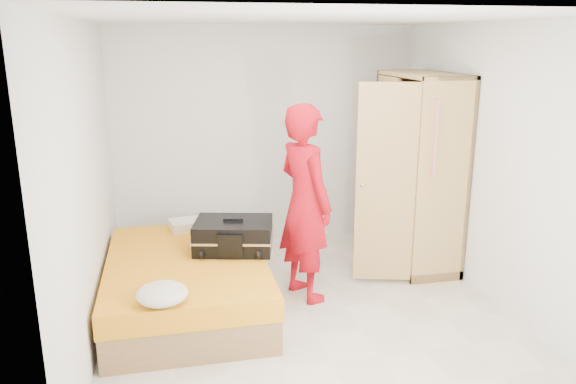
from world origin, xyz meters
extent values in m
plane|color=beige|center=(0.00, 0.00, 0.00)|extent=(4.00, 4.00, 0.00)
plane|color=white|center=(0.00, 0.00, 2.60)|extent=(4.00, 4.00, 0.00)
cube|color=white|center=(0.00, 2.00, 1.30)|extent=(3.60, 0.02, 2.60)
cube|color=white|center=(0.00, -2.00, 1.30)|extent=(3.60, 0.02, 2.60)
cube|color=white|center=(-1.80, 0.00, 1.30)|extent=(0.02, 4.00, 2.60)
cube|color=white|center=(1.80, 0.00, 1.30)|extent=(0.02, 4.00, 2.60)
cube|color=#986C45|center=(-1.05, 0.28, 0.15)|extent=(1.40, 2.00, 0.30)
cube|color=orange|center=(-1.05, 0.28, 0.40)|extent=(1.42, 2.02, 0.20)
cube|color=tan|center=(1.77, 0.90, 1.05)|extent=(0.04, 1.20, 2.10)
cube|color=tan|center=(1.50, 0.32, 1.05)|extent=(0.58, 0.04, 2.10)
cube|color=tan|center=(1.50, 1.48, 1.05)|extent=(0.58, 0.04, 2.10)
cube|color=tan|center=(1.50, 0.90, 2.08)|extent=(0.58, 1.20, 0.04)
cube|color=#AE8B4A|center=(1.50, 0.90, 0.05)|extent=(0.58, 1.20, 0.10)
cube|color=tan|center=(1.23, 1.20, 1.05)|extent=(0.04, 0.59, 2.00)
cube|color=tan|center=(0.92, 0.41, 1.05)|extent=(0.58, 0.19, 2.00)
cylinder|color=#B2B2B7|center=(1.50, 0.90, 1.92)|extent=(0.02, 1.10, 0.02)
imported|color=#B70B1A|center=(0.08, 0.32, 0.94)|extent=(0.67, 0.80, 1.89)
cube|color=black|center=(-0.59, 0.41, 0.64)|extent=(0.82, 0.66, 0.29)
cube|color=black|center=(-0.59, 0.41, 0.80)|extent=(0.19, 0.09, 0.03)
ellipsoid|color=silver|center=(-1.26, -0.59, 0.57)|extent=(0.39, 0.39, 0.15)
cube|color=silver|center=(-0.91, 1.13, 0.55)|extent=(0.57, 0.37, 0.10)
camera|label=1|loc=(-1.15, -4.60, 2.45)|focal=35.00mm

